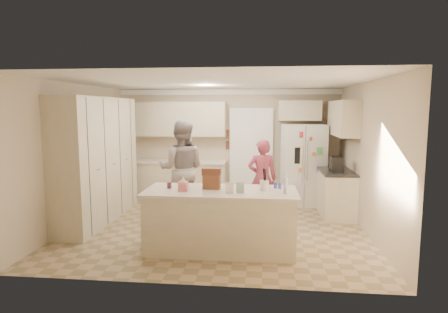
# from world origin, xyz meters

# --- Properties ---
(floor) EXTENTS (5.20, 4.60, 0.02)m
(floor) POSITION_xyz_m (0.00, 0.00, -0.01)
(floor) COLOR tan
(floor) RESTS_ON ground
(ceiling) EXTENTS (5.20, 4.60, 0.02)m
(ceiling) POSITION_xyz_m (0.00, 0.00, 2.61)
(ceiling) COLOR white
(ceiling) RESTS_ON wall_back
(wall_back) EXTENTS (5.20, 0.02, 2.60)m
(wall_back) POSITION_xyz_m (0.00, 2.31, 1.30)
(wall_back) COLOR #C4B295
(wall_back) RESTS_ON ground
(wall_front) EXTENTS (5.20, 0.02, 2.60)m
(wall_front) POSITION_xyz_m (0.00, -2.31, 1.30)
(wall_front) COLOR #C4B295
(wall_front) RESTS_ON ground
(wall_left) EXTENTS (0.02, 4.60, 2.60)m
(wall_left) POSITION_xyz_m (-2.61, 0.00, 1.30)
(wall_left) COLOR #C4B295
(wall_left) RESTS_ON ground
(wall_right) EXTENTS (0.02, 4.60, 2.60)m
(wall_right) POSITION_xyz_m (2.61, 0.00, 1.30)
(wall_right) COLOR #C4B295
(wall_right) RESTS_ON ground
(crown_back) EXTENTS (5.20, 0.08, 0.12)m
(crown_back) POSITION_xyz_m (0.00, 2.26, 2.53)
(crown_back) COLOR white
(crown_back) RESTS_ON wall_back
(pantry_bank) EXTENTS (0.60, 2.60, 2.35)m
(pantry_bank) POSITION_xyz_m (-2.30, 0.20, 1.18)
(pantry_bank) COLOR beige
(pantry_bank) RESTS_ON floor
(back_base_cab) EXTENTS (2.20, 0.60, 0.88)m
(back_base_cab) POSITION_xyz_m (-1.15, 2.00, 0.44)
(back_base_cab) COLOR beige
(back_base_cab) RESTS_ON floor
(back_countertop) EXTENTS (2.24, 0.63, 0.04)m
(back_countertop) POSITION_xyz_m (-1.15, 1.99, 0.90)
(back_countertop) COLOR #EEE0C6
(back_countertop) RESTS_ON back_base_cab
(back_upper_cab) EXTENTS (2.20, 0.35, 0.80)m
(back_upper_cab) POSITION_xyz_m (-1.15, 2.12, 1.90)
(back_upper_cab) COLOR beige
(back_upper_cab) RESTS_ON wall_back
(doorway_opening) EXTENTS (0.90, 0.06, 2.10)m
(doorway_opening) POSITION_xyz_m (0.55, 2.28, 1.05)
(doorway_opening) COLOR black
(doorway_opening) RESTS_ON floor
(doorway_casing) EXTENTS (1.02, 0.03, 2.22)m
(doorway_casing) POSITION_xyz_m (0.55, 2.24, 1.05)
(doorway_casing) COLOR white
(doorway_casing) RESTS_ON floor
(wall_frame_upper) EXTENTS (0.15, 0.02, 0.20)m
(wall_frame_upper) POSITION_xyz_m (0.02, 2.27, 1.55)
(wall_frame_upper) COLOR brown
(wall_frame_upper) RESTS_ON wall_back
(wall_frame_lower) EXTENTS (0.15, 0.02, 0.20)m
(wall_frame_lower) POSITION_xyz_m (0.02, 2.27, 1.28)
(wall_frame_lower) COLOR brown
(wall_frame_lower) RESTS_ON wall_back
(refrigerator) EXTENTS (0.98, 0.80, 1.80)m
(refrigerator) POSITION_xyz_m (1.72, 1.82, 0.90)
(refrigerator) COLOR white
(refrigerator) RESTS_ON floor
(fridge_seam) EXTENTS (0.02, 0.02, 1.78)m
(fridge_seam) POSITION_xyz_m (1.72, 1.47, 0.90)
(fridge_seam) COLOR gray
(fridge_seam) RESTS_ON refrigerator
(fridge_dispenser) EXTENTS (0.22, 0.03, 0.35)m
(fridge_dispenser) POSITION_xyz_m (1.50, 1.46, 1.15)
(fridge_dispenser) COLOR black
(fridge_dispenser) RESTS_ON refrigerator
(fridge_handle_l) EXTENTS (0.02, 0.02, 0.85)m
(fridge_handle_l) POSITION_xyz_m (1.67, 1.45, 1.05)
(fridge_handle_l) COLOR silver
(fridge_handle_l) RESTS_ON refrigerator
(fridge_handle_r) EXTENTS (0.02, 0.02, 0.85)m
(fridge_handle_r) POSITION_xyz_m (1.77, 1.45, 1.05)
(fridge_handle_r) COLOR silver
(fridge_handle_r) RESTS_ON refrigerator
(over_fridge_cab) EXTENTS (0.95, 0.35, 0.45)m
(over_fridge_cab) POSITION_xyz_m (1.65, 2.12, 2.10)
(over_fridge_cab) COLOR beige
(over_fridge_cab) RESTS_ON wall_back
(right_base_cab) EXTENTS (0.60, 1.20, 0.88)m
(right_base_cab) POSITION_xyz_m (2.30, 1.00, 0.44)
(right_base_cab) COLOR beige
(right_base_cab) RESTS_ON floor
(right_countertop) EXTENTS (0.63, 1.24, 0.04)m
(right_countertop) POSITION_xyz_m (2.29, 1.00, 0.90)
(right_countertop) COLOR #2D2B28
(right_countertop) RESTS_ON right_base_cab
(right_upper_cab) EXTENTS (0.35, 1.50, 0.70)m
(right_upper_cab) POSITION_xyz_m (2.43, 1.20, 1.95)
(right_upper_cab) COLOR beige
(right_upper_cab) RESTS_ON wall_right
(coffee_maker) EXTENTS (0.22, 0.28, 0.30)m
(coffee_maker) POSITION_xyz_m (2.25, 0.80, 1.07)
(coffee_maker) COLOR black
(coffee_maker) RESTS_ON right_countertop
(island_base) EXTENTS (2.20, 0.90, 0.88)m
(island_base) POSITION_xyz_m (0.20, -1.10, 0.44)
(island_base) COLOR beige
(island_base) RESTS_ON floor
(island_top) EXTENTS (2.28, 0.96, 0.05)m
(island_top) POSITION_xyz_m (0.20, -1.10, 0.90)
(island_top) COLOR #EEE0C6
(island_top) RESTS_ON island_base
(utensil_crock) EXTENTS (0.13, 0.13, 0.15)m
(utensil_crock) POSITION_xyz_m (0.85, -1.05, 1.00)
(utensil_crock) COLOR white
(utensil_crock) RESTS_ON island_top
(tissue_box) EXTENTS (0.13, 0.13, 0.14)m
(tissue_box) POSITION_xyz_m (-0.35, -1.20, 1.00)
(tissue_box) COLOR #DC7177
(tissue_box) RESTS_ON island_top
(tissue_plume) EXTENTS (0.08, 0.08, 0.08)m
(tissue_plume) POSITION_xyz_m (-0.35, -1.20, 1.10)
(tissue_plume) COLOR white
(tissue_plume) RESTS_ON tissue_box
(dollhouse_body) EXTENTS (0.26, 0.18, 0.22)m
(dollhouse_body) POSITION_xyz_m (0.05, -1.00, 1.04)
(dollhouse_body) COLOR brown
(dollhouse_body) RESTS_ON island_top
(dollhouse_roof) EXTENTS (0.28, 0.20, 0.10)m
(dollhouse_roof) POSITION_xyz_m (0.05, -1.00, 1.20)
(dollhouse_roof) COLOR #592D1E
(dollhouse_roof) RESTS_ON dollhouse_body
(jam_jar) EXTENTS (0.07, 0.07, 0.09)m
(jam_jar) POSITION_xyz_m (-0.60, -1.05, 0.97)
(jam_jar) COLOR #59263F
(jam_jar) RESTS_ON island_top
(greeting_card_a) EXTENTS (0.12, 0.06, 0.16)m
(greeting_card_a) POSITION_xyz_m (0.35, -1.30, 1.01)
(greeting_card_a) COLOR white
(greeting_card_a) RESTS_ON island_top
(greeting_card_b) EXTENTS (0.12, 0.05, 0.16)m
(greeting_card_b) POSITION_xyz_m (0.50, -1.25, 1.01)
(greeting_card_b) COLOR silver
(greeting_card_b) RESTS_ON island_top
(water_bottle) EXTENTS (0.07, 0.07, 0.24)m
(water_bottle) POSITION_xyz_m (1.15, -1.25, 1.04)
(water_bottle) COLOR silver
(water_bottle) RESTS_ON island_top
(shaker_salt) EXTENTS (0.05, 0.05, 0.09)m
(shaker_salt) POSITION_xyz_m (1.02, -0.88, 0.97)
(shaker_salt) COLOR #3542A9
(shaker_salt) RESTS_ON island_top
(shaker_pepper) EXTENTS (0.05, 0.05, 0.09)m
(shaker_pepper) POSITION_xyz_m (1.09, -0.88, 0.97)
(shaker_pepper) COLOR #3542A9
(shaker_pepper) RESTS_ON island_top
(teen_boy) EXTENTS (0.97, 0.78, 1.92)m
(teen_boy) POSITION_xyz_m (-0.77, 0.61, 0.96)
(teen_boy) COLOR gray
(teen_boy) RESTS_ON floor
(teen_girl) EXTENTS (0.58, 0.39, 1.55)m
(teen_girl) POSITION_xyz_m (0.82, 0.74, 0.78)
(teen_girl) COLOR #AC4351
(teen_girl) RESTS_ON floor
(fridge_magnets) EXTENTS (0.76, 0.02, 1.44)m
(fridge_magnets) POSITION_xyz_m (1.72, 1.46, 0.90)
(fridge_magnets) COLOR tan
(fridge_magnets) RESTS_ON refrigerator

